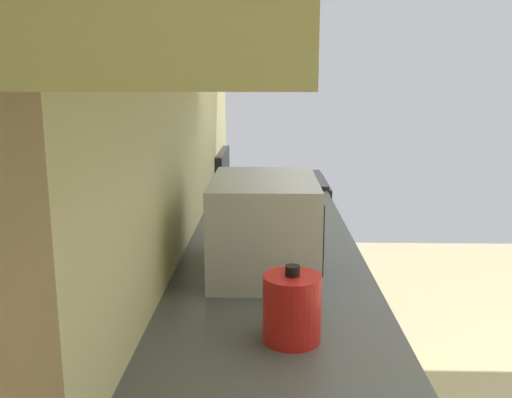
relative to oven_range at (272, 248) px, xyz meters
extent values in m
cube|color=beige|center=(-1.57, 0.39, 0.96)|extent=(4.20, 0.12, 2.84)
cube|color=#4A4E4E|center=(-1.96, 0.02, 0.42)|extent=(3.28, 0.64, 0.02)
cube|color=#332819|center=(-1.26, -0.29, -0.03)|extent=(0.01, 0.01, 0.80)
cube|color=#332819|center=(-0.80, -0.29, -0.03)|extent=(0.01, 0.01, 0.80)
cube|color=black|center=(0.00, 0.00, -0.02)|extent=(0.65, 0.66, 0.89)
cube|color=black|center=(0.00, -0.34, -0.06)|extent=(0.50, 0.01, 0.49)
cube|color=black|center=(0.00, 0.00, 0.44)|extent=(0.61, 0.62, 0.02)
cube|color=black|center=(0.00, 0.31, 0.52)|extent=(0.61, 0.04, 0.18)
cylinder|color=#38383D|center=(-0.14, -0.12, 0.46)|extent=(0.11, 0.11, 0.01)
cylinder|color=#38383D|center=(0.14, -0.12, 0.46)|extent=(0.11, 0.11, 0.01)
cylinder|color=#38383D|center=(-0.14, 0.12, 0.46)|extent=(0.11, 0.11, 0.01)
cylinder|color=#38383D|center=(0.14, 0.12, 0.46)|extent=(0.11, 0.11, 0.01)
cube|color=#B7BABF|center=(-1.65, 0.04, 0.58)|extent=(0.48, 0.33, 0.30)
cube|color=black|center=(-1.69, -0.13, 0.58)|extent=(0.30, 0.01, 0.21)
cube|color=#2D2D33|center=(-1.46, -0.13, 0.58)|extent=(0.09, 0.01, 0.21)
cylinder|color=gold|center=(-1.09, -0.03, 0.45)|extent=(0.17, 0.17, 0.04)
cylinder|color=#E5C04C|center=(-1.09, -0.03, 0.46)|extent=(0.14, 0.14, 0.02)
cylinder|color=red|center=(-2.15, -0.03, 0.51)|extent=(0.14, 0.14, 0.16)
cylinder|color=black|center=(-2.15, -0.03, 0.60)|extent=(0.03, 0.03, 0.02)
cylinder|color=red|center=(-2.07, -0.03, 0.54)|extent=(0.09, 0.02, 0.05)
camera|label=1|loc=(-3.36, 0.03, 1.03)|focal=38.97mm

